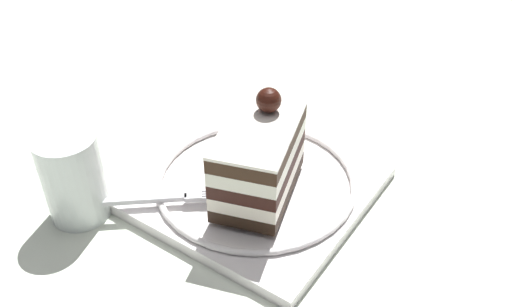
# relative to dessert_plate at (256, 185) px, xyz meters

# --- Properties ---
(ground_plane) EXTENTS (2.40, 2.40, 0.00)m
(ground_plane) POSITION_rel_dessert_plate_xyz_m (0.01, 0.01, -0.01)
(ground_plane) COLOR silver
(dessert_plate) EXTENTS (0.22, 0.22, 0.02)m
(dessert_plate) POSITION_rel_dessert_plate_xyz_m (0.00, 0.00, 0.00)
(dessert_plate) COLOR white
(dessert_plate) RESTS_ON ground_plane
(cake_slice) EXTENTS (0.12, 0.09, 0.10)m
(cake_slice) POSITION_rel_dessert_plate_xyz_m (0.01, 0.01, 0.05)
(cake_slice) COLOR black
(cake_slice) RESTS_ON dessert_plate
(whipped_cream_dollop) EXTENTS (0.04, 0.04, 0.04)m
(whipped_cream_dollop) POSITION_rel_dessert_plate_xyz_m (-0.06, -0.03, 0.03)
(whipped_cream_dollop) COLOR white
(whipped_cream_dollop) RESTS_ON dessert_plate
(fork) EXTENTS (0.09, 0.11, 0.00)m
(fork) POSITION_rel_dessert_plate_xyz_m (0.07, -0.05, 0.01)
(fork) COLOR silver
(fork) RESTS_ON dessert_plate
(drink_glass_near) EXTENTS (0.06, 0.06, 0.09)m
(drink_glass_near) POSITION_rel_dessert_plate_xyz_m (0.11, -0.13, 0.03)
(drink_glass_near) COLOR white
(drink_glass_near) RESTS_ON ground_plane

